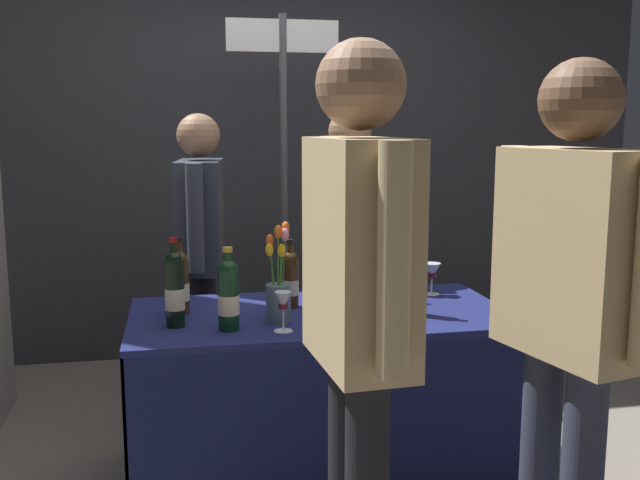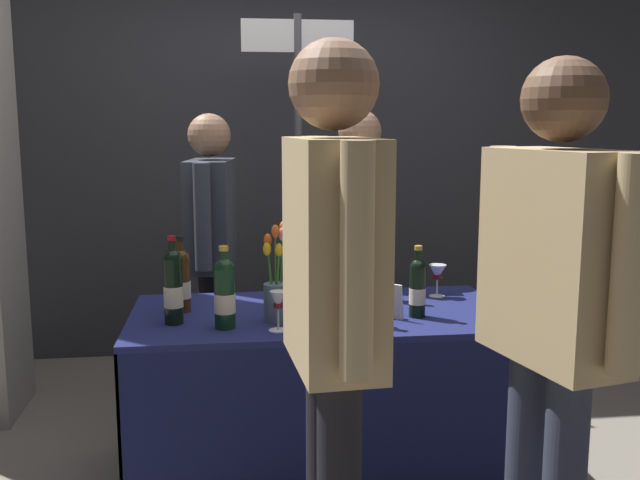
{
  "view_description": "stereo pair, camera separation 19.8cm",
  "coord_description": "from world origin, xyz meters",
  "px_view_note": "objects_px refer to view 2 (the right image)",
  "views": [
    {
      "loc": [
        -0.56,
        -2.85,
        1.5
      ],
      "look_at": [
        0.0,
        0.0,
        1.03
      ],
      "focal_mm": 40.58,
      "sensor_mm": 36.0,
      "label": 1
    },
    {
      "loc": [
        -0.37,
        -2.88,
        1.5
      ],
      "look_at": [
        0.0,
        0.0,
        1.03
      ],
      "focal_mm": 40.58,
      "sensor_mm": 36.0,
      "label": 2
    }
  ],
  "objects_px": {
    "vendor_presenter": "(212,238)",
    "booth_signpost": "(298,154)",
    "wine_glass_mid": "(278,302)",
    "featured_wine_bottle": "(181,279)",
    "tasting_table": "(320,362)",
    "display_bottle_0": "(225,292)",
    "wine_glass_near_vendor": "(437,274)",
    "flower_vase": "(276,290)",
    "taster_foreground_right": "(333,299)"
  },
  "relations": [
    {
      "from": "flower_vase",
      "to": "booth_signpost",
      "type": "relative_size",
      "value": 0.19
    },
    {
      "from": "wine_glass_mid",
      "to": "booth_signpost",
      "type": "relative_size",
      "value": 0.07
    },
    {
      "from": "flower_vase",
      "to": "vendor_presenter",
      "type": "bearing_deg",
      "value": 106.69
    },
    {
      "from": "booth_signpost",
      "to": "wine_glass_near_vendor",
      "type": "bearing_deg",
      "value": -62.47
    },
    {
      "from": "flower_vase",
      "to": "wine_glass_mid",
      "type": "bearing_deg",
      "value": -90.52
    },
    {
      "from": "tasting_table",
      "to": "display_bottle_0",
      "type": "distance_m",
      "value": 0.56
    },
    {
      "from": "vendor_presenter",
      "to": "taster_foreground_right",
      "type": "height_order",
      "value": "taster_foreground_right"
    },
    {
      "from": "tasting_table",
      "to": "taster_foreground_right",
      "type": "distance_m",
      "value": 1.15
    },
    {
      "from": "flower_vase",
      "to": "tasting_table",
      "type": "bearing_deg",
      "value": 32.39
    },
    {
      "from": "wine_glass_near_vendor",
      "to": "flower_vase",
      "type": "height_order",
      "value": "flower_vase"
    },
    {
      "from": "display_bottle_0",
      "to": "booth_signpost",
      "type": "bearing_deg",
      "value": 73.36
    },
    {
      "from": "featured_wine_bottle",
      "to": "booth_signpost",
      "type": "height_order",
      "value": "booth_signpost"
    },
    {
      "from": "wine_glass_near_vendor",
      "to": "flower_vase",
      "type": "relative_size",
      "value": 0.37
    },
    {
      "from": "featured_wine_bottle",
      "to": "flower_vase",
      "type": "height_order",
      "value": "flower_vase"
    },
    {
      "from": "tasting_table",
      "to": "wine_glass_near_vendor",
      "type": "relative_size",
      "value": 10.7
    },
    {
      "from": "flower_vase",
      "to": "taster_foreground_right",
      "type": "distance_m",
      "value": 0.92
    },
    {
      "from": "display_bottle_0",
      "to": "wine_glass_mid",
      "type": "bearing_deg",
      "value": -17.02
    },
    {
      "from": "featured_wine_bottle",
      "to": "wine_glass_near_vendor",
      "type": "xyz_separation_m",
      "value": [
        1.13,
        0.12,
        -0.03
      ]
    },
    {
      "from": "wine_glass_near_vendor",
      "to": "taster_foreground_right",
      "type": "relative_size",
      "value": 0.08
    },
    {
      "from": "display_bottle_0",
      "to": "booth_signpost",
      "type": "relative_size",
      "value": 0.15
    },
    {
      "from": "taster_foreground_right",
      "to": "featured_wine_bottle",
      "type": "bearing_deg",
      "value": 19.5
    },
    {
      "from": "flower_vase",
      "to": "taster_foreground_right",
      "type": "relative_size",
      "value": 0.23
    },
    {
      "from": "tasting_table",
      "to": "wine_glass_near_vendor",
      "type": "xyz_separation_m",
      "value": [
        0.56,
        0.2,
        0.32
      ]
    },
    {
      "from": "vendor_presenter",
      "to": "booth_signpost",
      "type": "bearing_deg",
      "value": 139.11
    },
    {
      "from": "featured_wine_bottle",
      "to": "booth_signpost",
      "type": "xyz_separation_m",
      "value": [
        0.6,
        1.13,
        0.46
      ]
    },
    {
      "from": "tasting_table",
      "to": "booth_signpost",
      "type": "distance_m",
      "value": 1.46
    },
    {
      "from": "tasting_table",
      "to": "display_bottle_0",
      "type": "bearing_deg",
      "value": -153.21
    },
    {
      "from": "tasting_table",
      "to": "booth_signpost",
      "type": "relative_size",
      "value": 0.74
    },
    {
      "from": "featured_wine_bottle",
      "to": "display_bottle_0",
      "type": "height_order",
      "value": "display_bottle_0"
    },
    {
      "from": "display_bottle_0",
      "to": "flower_vase",
      "type": "xyz_separation_m",
      "value": [
        0.2,
        0.08,
        -0.02
      ]
    },
    {
      "from": "featured_wine_bottle",
      "to": "vendor_presenter",
      "type": "height_order",
      "value": "vendor_presenter"
    },
    {
      "from": "taster_foreground_right",
      "to": "booth_signpost",
      "type": "xyz_separation_m",
      "value": [
        0.12,
        2.22,
        0.29
      ]
    },
    {
      "from": "wine_glass_mid",
      "to": "featured_wine_bottle",
      "type": "bearing_deg",
      "value": 138.81
    },
    {
      "from": "featured_wine_bottle",
      "to": "taster_foreground_right",
      "type": "relative_size",
      "value": 0.18
    },
    {
      "from": "featured_wine_bottle",
      "to": "wine_glass_mid",
      "type": "height_order",
      "value": "featured_wine_bottle"
    },
    {
      "from": "flower_vase",
      "to": "taster_foreground_right",
      "type": "xyz_separation_m",
      "value": [
        0.1,
        -0.9,
        0.18
      ]
    },
    {
      "from": "tasting_table",
      "to": "taster_foreground_right",
      "type": "xyz_separation_m",
      "value": [
        -0.09,
        -1.02,
        0.53
      ]
    },
    {
      "from": "tasting_table",
      "to": "display_bottle_0",
      "type": "height_order",
      "value": "display_bottle_0"
    },
    {
      "from": "taster_foreground_right",
      "to": "booth_signpost",
      "type": "relative_size",
      "value": 0.82
    },
    {
      "from": "wine_glass_near_vendor",
      "to": "booth_signpost",
      "type": "distance_m",
      "value": 1.24
    },
    {
      "from": "featured_wine_bottle",
      "to": "flower_vase",
      "type": "xyz_separation_m",
      "value": [
        0.38,
        -0.19,
        -0.01
      ]
    },
    {
      "from": "featured_wine_bottle",
      "to": "wine_glass_mid",
      "type": "relative_size",
      "value": 2.08
    },
    {
      "from": "wine_glass_mid",
      "to": "booth_signpost",
      "type": "xyz_separation_m",
      "value": [
        0.22,
        1.46,
        0.49
      ]
    },
    {
      "from": "display_bottle_0",
      "to": "tasting_table",
      "type": "bearing_deg",
      "value": 26.79
    },
    {
      "from": "wine_glass_near_vendor",
      "to": "vendor_presenter",
      "type": "relative_size",
      "value": 0.09
    },
    {
      "from": "display_bottle_0",
      "to": "featured_wine_bottle",
      "type": "bearing_deg",
      "value": 123.68
    },
    {
      "from": "display_bottle_0",
      "to": "wine_glass_near_vendor",
      "type": "xyz_separation_m",
      "value": [
        0.95,
        0.39,
        -0.04
      ]
    },
    {
      "from": "flower_vase",
      "to": "display_bottle_0",
      "type": "bearing_deg",
      "value": -159.1
    },
    {
      "from": "wine_glass_mid",
      "to": "flower_vase",
      "type": "xyz_separation_m",
      "value": [
        0.0,
        0.14,
        0.02
      ]
    },
    {
      "from": "featured_wine_bottle",
      "to": "booth_signpost",
      "type": "distance_m",
      "value": 1.36
    }
  ]
}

